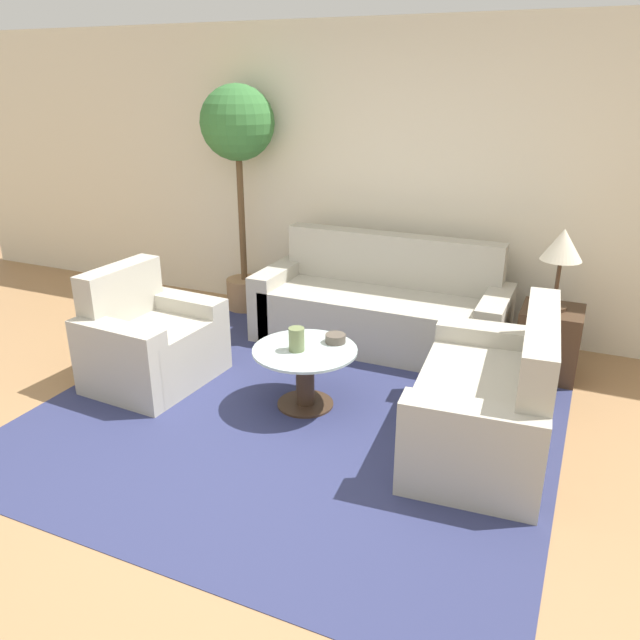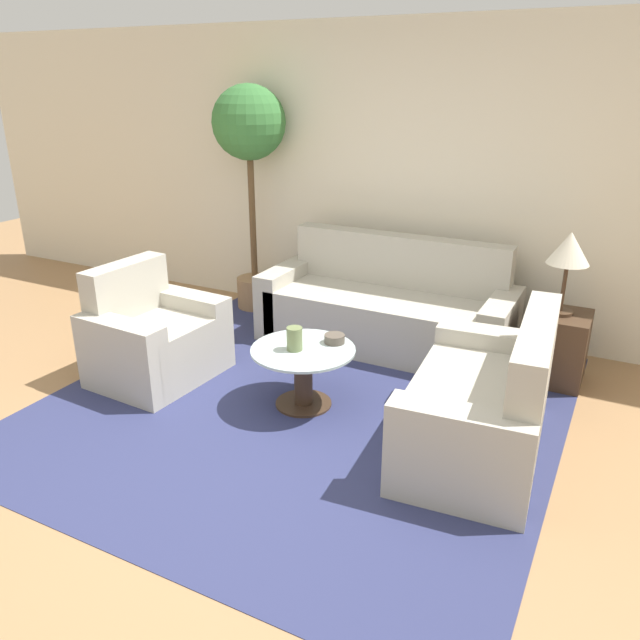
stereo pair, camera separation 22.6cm
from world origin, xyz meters
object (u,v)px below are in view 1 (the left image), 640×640
object	(u,v)px
sofa_main	(382,309)
table_lamp	(562,248)
loveseat	(493,405)
armchair	(148,344)
bowl	(335,338)
vase	(297,339)
coffee_table	(305,369)
potted_plant	(238,145)

from	to	relation	value
sofa_main	table_lamp	world-z (taller)	table_lamp
table_lamp	sofa_main	bearing A→B (deg)	176.56
loveseat	armchair	bearing A→B (deg)	-92.11
armchair	bowl	size ratio (longest dim) A/B	6.67
loveseat	bowl	size ratio (longest dim) A/B	10.00
table_lamp	bowl	xyz separation A→B (m)	(-1.33, -1.02, -0.54)
sofa_main	loveseat	xyz separation A→B (m)	(1.15, -1.30, -0.00)
sofa_main	loveseat	world-z (taller)	sofa_main
table_lamp	vase	bearing A→B (deg)	-140.33
loveseat	coffee_table	size ratio (longest dim) A/B	1.98
loveseat	table_lamp	world-z (taller)	table_lamp
coffee_table	vase	bearing A→B (deg)	-133.35
vase	bowl	world-z (taller)	vase
potted_plant	vase	distance (m)	2.33
sofa_main	bowl	world-z (taller)	sofa_main
bowl	armchair	bearing A→B (deg)	-167.91
potted_plant	vase	size ratio (longest dim) A/B	12.99
sofa_main	table_lamp	distance (m)	1.54
coffee_table	table_lamp	distance (m)	2.04
vase	loveseat	bearing A→B (deg)	1.65
armchair	coffee_table	xyz separation A→B (m)	(1.24, 0.11, -0.01)
armchair	potted_plant	size ratio (longest dim) A/B	0.45
table_lamp	bowl	distance (m)	1.76
table_lamp	vase	size ratio (longest dim) A/B	3.77
potted_plant	armchair	bearing A→B (deg)	-84.94
sofa_main	table_lamp	bearing A→B (deg)	-3.44
sofa_main	table_lamp	size ratio (longest dim) A/B	3.46
loveseat	potted_plant	xyz separation A→B (m)	(-2.65, 1.54, 1.28)
loveseat	bowl	xyz separation A→B (m)	(-1.12, 0.19, 0.17)
table_lamp	vase	xyz separation A→B (m)	(-1.51, -1.25, -0.49)
sofa_main	loveseat	bearing A→B (deg)	-48.41
potted_plant	bowl	distance (m)	2.32
coffee_table	potted_plant	distance (m)	2.44
potted_plant	sofa_main	bearing A→B (deg)	-9.21
table_lamp	potted_plant	size ratio (longest dim) A/B	0.29
table_lamp	vase	world-z (taller)	table_lamp
potted_plant	bowl	size ratio (longest dim) A/B	14.83
armchair	table_lamp	distance (m)	3.10
sofa_main	bowl	distance (m)	1.12
armchair	loveseat	size ratio (longest dim) A/B	0.67
loveseat	coffee_table	distance (m)	1.26
loveseat	vase	distance (m)	1.32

